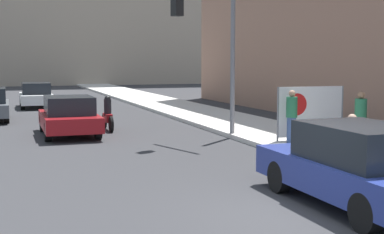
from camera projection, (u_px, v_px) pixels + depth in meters
The scene contains 11 objects.
ground_plane at pixel (318, 214), 9.28m from camera, with size 160.00×160.00×0.00m, color #303033.
sidewalk_curb at pixel (214, 117), 24.66m from camera, with size 3.61×90.00×0.16m, color beige.
seated_protester at pixel (353, 138), 12.78m from camera, with size 0.95×0.77×1.23m.
jogger_on_sidewalk at pixel (360, 119), 15.34m from camera, with size 0.34×0.34×1.63m.
pedestrian_behind at pixel (292, 116), 16.26m from camera, with size 0.34×0.34×1.62m.
protest_banner at pixel (310, 111), 17.02m from camera, with size 2.41×0.06×1.69m.
traffic_light_pole at pixel (212, 34), 17.64m from camera, with size 2.49×2.26×5.03m.
parked_car_curbside at pixel (358, 166), 9.65m from camera, with size 1.84×4.44×1.52m.
car_on_road_nearest at pixel (69, 116), 19.03m from camera, with size 1.87×4.13×1.41m.
car_on_road_distant at pixel (36, 95), 30.57m from camera, with size 1.76×4.24×1.43m.
motorcycle_on_road at pixel (108, 116), 20.56m from camera, with size 0.28×2.03×1.34m.
Camera 1 is at (-5.04, -7.84, 2.63)m, focal length 50.00 mm.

